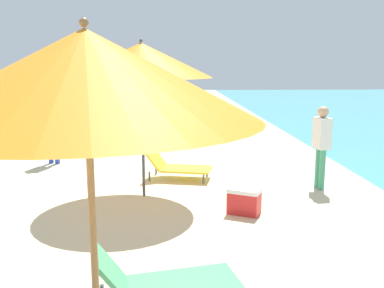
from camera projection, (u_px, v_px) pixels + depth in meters
umbrella_second at (86, 76)px, 2.70m from camera, size 2.26×2.26×2.55m
lounger_second_shoreside at (163, 282)px, 4.00m from camera, size 1.43×0.85×0.62m
umbrella_farthest at (141, 60)px, 7.09m from camera, size 2.38×2.38×2.68m
lounger_farthest_shoreside at (177, 166)px, 8.59m from camera, size 1.35×0.87×0.58m
person_walking_near at (322, 140)px, 7.81m from camera, size 0.25×0.38×1.52m
person_walking_mid at (52, 121)px, 9.79m from camera, size 0.41×0.33×1.64m
cooler_box at (244, 201)px, 6.59m from camera, size 0.56×0.48×0.40m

